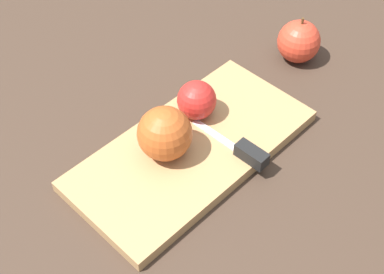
{
  "coord_description": "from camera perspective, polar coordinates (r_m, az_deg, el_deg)",
  "views": [
    {
      "loc": [
        -0.35,
        -0.48,
        0.69
      ],
      "look_at": [
        0.0,
        0.0,
        0.04
      ],
      "focal_mm": 50.0,
      "sensor_mm": 36.0,
      "label": 1
    }
  ],
  "objects": [
    {
      "name": "apple_half_right",
      "position": [
        0.92,
        0.49,
        3.96
      ],
      "size": [
        0.07,
        0.07,
        0.07
      ],
      "rotation": [
        0.0,
        0.0,
        3.47
      ],
      "color": "red",
      "rests_on": "cutting_board"
    },
    {
      "name": "cutting_board",
      "position": [
        0.9,
        -0.0,
        -1.31
      ],
      "size": [
        0.45,
        0.27,
        0.02
      ],
      "color": "#A37A4C",
      "rests_on": "ground_plane"
    },
    {
      "name": "knife",
      "position": [
        0.87,
        5.98,
        -1.67
      ],
      "size": [
        0.05,
        0.15,
        0.02
      ],
      "rotation": [
        0.0,
        0.0,
        1.76
      ],
      "color": "silver",
      "rests_on": "cutting_board"
    },
    {
      "name": "apple_half_left",
      "position": [
        0.85,
        -2.92,
        0.38
      ],
      "size": [
        0.09,
        0.09,
        0.09
      ],
      "rotation": [
        0.0,
        0.0,
        0.69
      ],
      "color": "#AD4C1E",
      "rests_on": "cutting_board"
    },
    {
      "name": "ground_plane",
      "position": [
        0.91,
        -0.0,
        -1.75
      ],
      "size": [
        4.0,
        4.0,
        0.0
      ],
      "primitive_type": "plane",
      "color": "#38281E"
    },
    {
      "name": "apple_whole",
      "position": [
        1.08,
        11.32,
        9.97
      ],
      "size": [
        0.08,
        0.08,
        0.1
      ],
      "color": "red",
      "rests_on": "ground_plane"
    }
  ]
}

